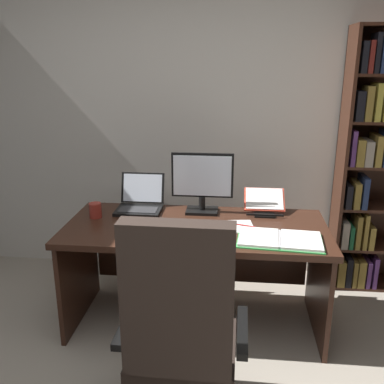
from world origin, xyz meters
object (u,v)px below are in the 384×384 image
pen (245,225)px  computer_mouse (148,230)px  monitor (202,184)px  reading_stand_with_book (264,202)px  bookshelf (379,168)px  laptop (140,203)px  notepad (241,227)px  open_binder (280,239)px  coffee_mug (95,210)px  office_chair (181,346)px  keyboard (197,233)px  desk (197,247)px

pen → computer_mouse: bearing=-166.0°
monitor → reading_stand_with_book: size_ratio=1.53×
bookshelf → laptop: (-1.74, -0.41, -0.19)m
reading_stand_with_book → notepad: reading_stand_with_book is taller
monitor → pen: bearing=-42.0°
open_binder → coffee_mug: coffee_mug is taller
bookshelf → open_binder: bookshelf is taller
office_chair → reading_stand_with_book: 1.32m
monitor → coffee_mug: 0.75m
monitor → computer_mouse: (-0.30, -0.41, -0.19)m
open_binder → notepad: bearing=143.4°
keyboard → pen: bearing=26.8°
laptop → keyboard: laptop is taller
laptop → desk: bearing=-23.8°
reading_stand_with_book → notepad: (-0.16, -0.31, -0.07)m
desk → coffee_mug: (-0.69, -0.00, 0.24)m
laptop → pen: laptop is taller
pen → desk: bearing=165.1°
bookshelf → pen: 1.23m
computer_mouse → reading_stand_with_book: 0.86m
desk → pen: pen is taller
office_chair → computer_mouse: bearing=112.3°
monitor → reading_stand_with_book: 0.46m
office_chair → computer_mouse: 0.85m
office_chair → monitor: bearing=90.6°
reading_stand_with_book → pen: 0.34m
office_chair → laptop: (-0.44, 1.17, 0.29)m
laptop → pen: bearing=-20.1°
bookshelf → notepad: (-1.02, -0.68, -0.24)m
keyboard → bookshelf: bearing=32.6°
desk → office_chair: office_chair is taller
bookshelf → reading_stand_with_book: size_ratio=7.09×
keyboard → reading_stand_with_book: 0.63m
desk → computer_mouse: bearing=-140.5°
computer_mouse → bookshelf: bearing=27.4°
desk → reading_stand_with_book: 0.57m
laptop → reading_stand_with_book: bearing=2.6°
bookshelf → laptop: bearing=-166.7°
desk → office_chair: bearing=-89.0°
office_chair → pen: bearing=72.5°
desk → reading_stand_with_book: (0.45, 0.23, 0.26)m
office_chair → pen: office_chair is taller
desk → notepad: (0.29, -0.08, 0.20)m
keyboard → notepad: 0.31m
laptop → open_binder: 1.05m
desk → reading_stand_with_book: bearing=26.6°
bookshelf → open_binder: bearing=-132.3°
coffee_mug → bookshelf: bearing=16.7°
pen → laptop: bearing=159.9°
open_binder → laptop: bearing=158.4°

